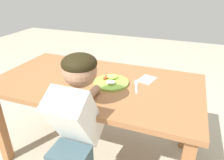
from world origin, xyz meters
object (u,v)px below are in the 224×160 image
Objects in this scene: fork at (136,86)px; person at (75,136)px; plate at (111,81)px; spoon at (89,75)px.

person reaches higher than fork.
spoon is (-0.20, 0.05, -0.00)m from plate.
person is (0.16, -0.51, -0.13)m from spoon.
plate is 1.31× the size of spoon.
person is at bearing 139.86° from fork.
fork is at bearing 6.72° from plate.
person is at bearing -95.31° from plate.
spoon is 0.55m from person.
fork is 0.38m from spoon.
plate is at bearing -117.02° from spoon.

